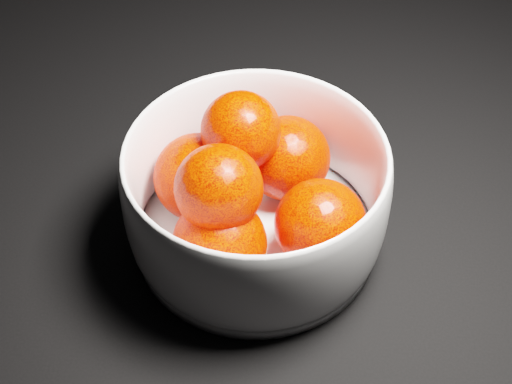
{
  "coord_description": "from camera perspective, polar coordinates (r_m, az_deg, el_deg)",
  "views": [
    {
      "loc": [
        -0.22,
        -0.64,
        0.47
      ],
      "look_at": [
        -0.25,
        -0.25,
        0.06
      ],
      "focal_mm": 50.0,
      "sensor_mm": 36.0,
      "label": 1
    }
  ],
  "objects": [
    {
      "name": "ground",
      "position": [
        0.82,
        19.2,
        9.08
      ],
      "size": [
        3.0,
        3.0,
        0.0
      ],
      "primitive_type": "cube",
      "color": "black",
      "rests_on": "ground"
    },
    {
      "name": "orange_pile",
      "position": [
        0.56,
        -0.56,
        0.27
      ],
      "size": [
        0.17,
        0.17,
        0.11
      ],
      "color": "#FF1B00",
      "rests_on": "bowl"
    },
    {
      "name": "bowl",
      "position": [
        0.57,
        0.0,
        -0.36
      ],
      "size": [
        0.21,
        0.21,
        0.1
      ],
      "rotation": [
        0.0,
        0.0,
        -0.38
      ],
      "color": "white",
      "rests_on": "ground"
    }
  ]
}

